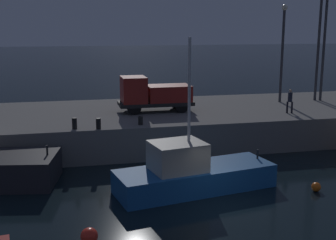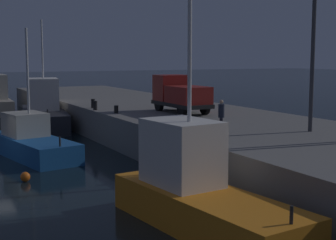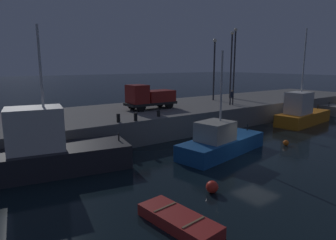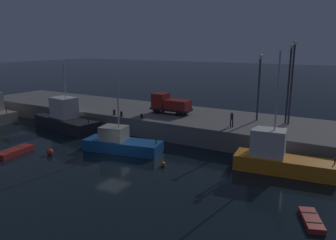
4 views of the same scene
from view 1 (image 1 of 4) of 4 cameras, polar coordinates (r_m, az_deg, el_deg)
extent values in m
plane|color=black|center=(19.96, 7.69, -11.15)|extent=(320.00, 320.00, 0.00)
cube|color=slate|center=(31.37, -0.35, -0.49)|extent=(64.44, 10.67, 2.05)
cube|color=#195193|center=(21.77, 3.51, -7.48)|extent=(8.08, 3.91, 1.13)
cube|color=#ADA899|center=(20.99, 1.23, -4.66)|extent=(2.77, 2.44, 1.34)
cylinder|color=silver|center=(20.57, 2.75, 3.81)|extent=(0.14, 0.14, 4.83)
cylinder|color=#262626|center=(23.28, 11.40, -4.29)|extent=(0.10, 0.10, 0.50)
cylinder|color=#262626|center=(23.11, -15.22, -3.74)|extent=(0.10, 0.10, 0.50)
sphere|color=orange|center=(22.74, 18.43, -8.13)|extent=(0.45, 0.45, 0.45)
sphere|color=red|center=(16.96, -10.05, -14.44)|extent=(0.64, 0.64, 0.64)
cylinder|color=#38383D|center=(34.97, 14.39, 7.84)|extent=(0.20, 0.20, 6.89)
sphere|color=#F9EFCC|center=(34.92, 14.71, 13.77)|extent=(0.44, 0.44, 0.44)
cylinder|color=#38383D|center=(36.55, 18.67, 8.57)|extent=(0.20, 0.20, 7.93)
cylinder|color=#38383D|center=(36.52, 19.33, 8.83)|extent=(0.20, 0.20, 8.32)
cylinder|color=black|center=(29.30, -4.34, 1.53)|extent=(0.90, 0.29, 0.90)
cylinder|color=black|center=(30.91, -4.81, 2.07)|extent=(0.90, 0.29, 0.90)
cylinder|color=black|center=(29.95, 1.75, 1.79)|extent=(0.90, 0.29, 0.90)
cylinder|color=black|center=(31.52, 0.98, 2.31)|extent=(0.90, 0.29, 0.90)
cube|color=black|center=(30.36, -1.58, 2.17)|extent=(5.04, 2.00, 0.25)
cube|color=maroon|center=(29.94, -4.43, 3.91)|extent=(1.62, 1.97, 1.72)
cube|color=maroon|center=(30.44, 0.08, 3.47)|extent=(2.93, 1.98, 1.08)
cylinder|color=black|center=(30.92, 15.02, 1.58)|extent=(0.13, 0.13, 0.77)
cylinder|color=black|center=(30.92, 15.58, 1.55)|extent=(0.13, 0.13, 0.77)
cylinder|color=#1E2333|center=(30.81, 15.37, 2.86)|extent=(0.40, 0.40, 0.64)
sphere|color=tan|center=(30.75, 15.42, 3.65)|extent=(0.19, 0.19, 0.19)
cylinder|color=black|center=(26.37, -3.54, -0.07)|extent=(0.28, 0.28, 0.51)
cylinder|color=black|center=(25.54, -8.90, -0.46)|extent=(0.28, 0.28, 0.62)
cylinder|color=black|center=(25.77, -11.89, -0.44)|extent=(0.28, 0.28, 0.65)
camera|label=2|loc=(37.14, 55.51, 3.59)|focal=53.72mm
camera|label=3|loc=(10.79, -72.59, -3.99)|focal=31.39mm
camera|label=4|loc=(25.88, 89.00, 6.06)|focal=34.91mm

